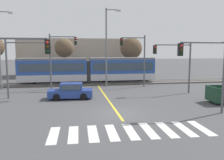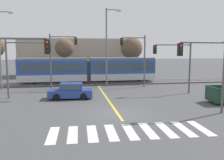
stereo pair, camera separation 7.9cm
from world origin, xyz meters
The scene contains 27 objects.
ground_plane centered at (0.00, 0.00, 0.00)m, with size 200.00×200.00×0.00m, color #474749.
track_bed centered at (0.00, 15.90, 0.09)m, with size 120.00×4.00×0.18m, color #56514C.
rail_near centered at (0.00, 15.18, 0.23)m, with size 120.00×0.08×0.10m, color #939399.
rail_far centered at (0.00, 16.62, 0.23)m, with size 120.00×0.08×0.10m, color #939399.
light_rail_tram centered at (-1.17, 15.90, 2.05)m, with size 18.50×2.64×3.43m.
crosswalk_stripe_0 centered at (-4.40, -3.83, 0.00)m, with size 0.56×2.80×0.01m, color silver.
crosswalk_stripe_1 centered at (-3.30, -3.86, 0.00)m, with size 0.56×2.80×0.01m, color silver.
crosswalk_stripe_2 centered at (-2.20, -3.89, 0.00)m, with size 0.56×2.80×0.01m, color silver.
crosswalk_stripe_3 centered at (-1.10, -3.91, 0.00)m, with size 0.56×2.80×0.01m, color silver.
crosswalk_stripe_4 centered at (0.00, -3.94, 0.00)m, with size 0.56×2.80×0.01m, color silver.
crosswalk_stripe_5 centered at (1.10, -3.96, 0.00)m, with size 0.56×2.80×0.01m, color silver.
crosswalk_stripe_6 centered at (2.20, -3.99, 0.00)m, with size 0.56×2.80×0.01m, color silver.
crosswalk_stripe_7 centered at (3.30, -4.02, 0.00)m, with size 0.56×2.80×0.01m, color silver.
crosswalk_stripe_8 centered at (4.40, -4.04, 0.00)m, with size 0.56×2.80×0.01m, color silver.
lane_centre_line centered at (0.00, 5.98, 0.00)m, with size 0.20×15.84×0.01m, color gold.
sedan_crossing centered at (-3.50, 6.10, 0.70)m, with size 4.28×2.08×1.52m.
traffic_light_mid_left centered at (-8.03, 7.15, 3.90)m, with size 4.25×0.38×5.84m.
traffic_light_mid_right centered at (7.78, 7.04, 3.77)m, with size 4.25×0.38×5.55m.
traffic_light_far_right centered at (4.73, 12.12, 4.30)m, with size 3.25×0.38×6.53m.
traffic_light_near_left centered at (-6.99, -1.62, 3.87)m, with size 3.75×0.38×5.83m.
traffic_light_near_right centered at (6.47, -1.11, 3.78)m, with size 3.75×0.38×5.75m.
traffic_light_far_left centered at (-4.83, 11.97, 4.32)m, with size 3.25×0.38×6.56m.
street_lamp_west centered at (-11.54, 12.79, 5.17)m, with size 1.84×0.28×9.26m.
street_lamp_centre centered at (1.14, 13.00, 5.49)m, with size 1.92×0.28×9.86m.
bare_tree_west centered at (-4.53, 21.58, 4.96)m, with size 2.97×2.97×6.49m.
bare_tree_east centered at (6.20, 20.87, 4.92)m, with size 3.52×3.52×6.71m.
building_backdrop_far centered at (-3.00, 27.49, 3.32)m, with size 19.04×6.00×6.64m, color tan.
Camera 1 is at (-3.26, -16.90, 4.75)m, focal length 38.00 mm.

